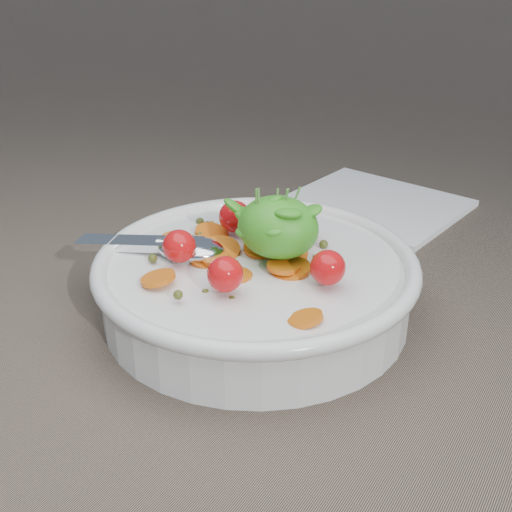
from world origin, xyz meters
The scene contains 3 objects.
ground centered at (0.00, 0.00, 0.00)m, with size 6.00×6.00×0.00m, color #756453.
bowl centered at (0.01, -0.02, 0.03)m, with size 0.27×0.25×0.11m.
napkin centered at (0.00, 0.25, 0.00)m, with size 0.18×0.16×0.01m, color white.
Camera 1 is at (0.24, -0.40, 0.28)m, focal length 45.00 mm.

